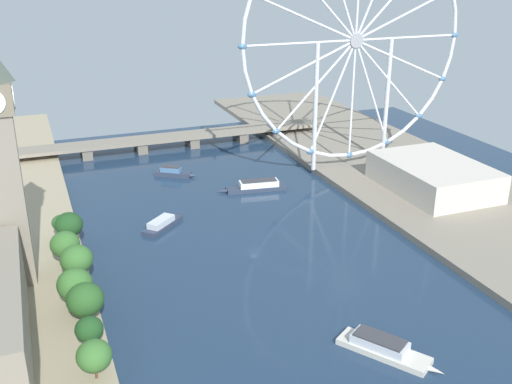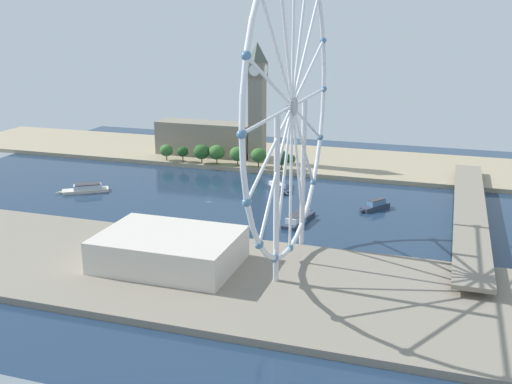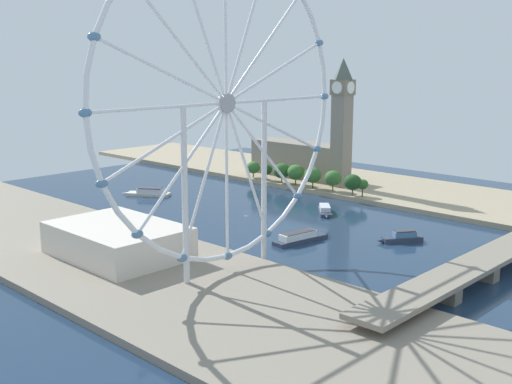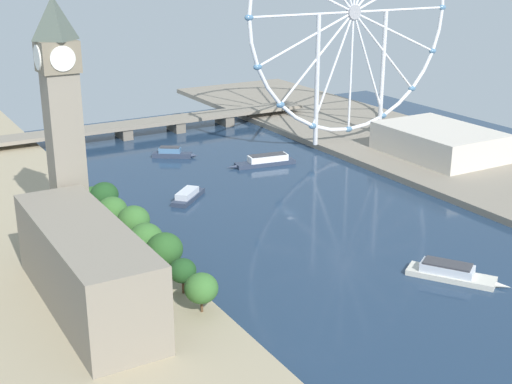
{
  "view_description": "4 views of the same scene",
  "coord_description": "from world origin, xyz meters",
  "px_view_note": "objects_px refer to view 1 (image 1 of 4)",
  "views": [
    {
      "loc": [
        -79.57,
        -207.75,
        113.07
      ],
      "look_at": [
        13.01,
        30.34,
        13.0
      ],
      "focal_mm": 42.45,
      "sensor_mm": 36.0,
      "label": 1
    },
    {
      "loc": [
        328.31,
        137.56,
        108.63
      ],
      "look_at": [
        12.2,
        34.75,
        10.37
      ],
      "focal_mm": 42.51,
      "sensor_mm": 36.0,
      "label": 2
    },
    {
      "loc": [
        260.28,
        258.05,
        89.19
      ],
      "look_at": [
        -1.3,
        6.97,
        12.78
      ],
      "focal_mm": 44.72,
      "sensor_mm": 36.0,
      "label": 3
    },
    {
      "loc": [
        -149.56,
        -229.13,
        102.72
      ],
      "look_at": [
        -23.15,
        -11.74,
        16.46
      ],
      "focal_mm": 49.68,
      "sensor_mm": 36.0,
      "label": 4
    }
  ],
  "objects_px": {
    "ferris_wheel": "(356,42)",
    "tour_boat_2": "(257,186)",
    "river_bridge": "(166,139)",
    "tour_boat_1": "(383,347)",
    "clock_tower": "(3,163)",
    "tour_boat_0": "(163,224)",
    "riverside_hall": "(433,176)",
    "tour_boat_3": "(173,172)"
  },
  "relations": [
    {
      "from": "ferris_wheel",
      "to": "tour_boat_2",
      "type": "distance_m",
      "value": 91.86
    },
    {
      "from": "river_bridge",
      "to": "ferris_wheel",
      "type": "bearing_deg",
      "value": -41.77
    },
    {
      "from": "tour_boat_2",
      "to": "tour_boat_1",
      "type": "bearing_deg",
      "value": 92.69
    },
    {
      "from": "river_bridge",
      "to": "tour_boat_1",
      "type": "relative_size",
      "value": 6.64
    },
    {
      "from": "clock_tower",
      "to": "tour_boat_1",
      "type": "height_order",
      "value": "clock_tower"
    },
    {
      "from": "clock_tower",
      "to": "tour_boat_0",
      "type": "height_order",
      "value": "clock_tower"
    },
    {
      "from": "ferris_wheel",
      "to": "tour_boat_0",
      "type": "xyz_separation_m",
      "value": [
        -115.58,
        -38.52,
        -69.19
      ]
    },
    {
      "from": "riverside_hall",
      "to": "river_bridge",
      "type": "distance_m",
      "value": 164.95
    },
    {
      "from": "river_bridge",
      "to": "tour_boat_2",
      "type": "bearing_deg",
      "value": -73.38
    },
    {
      "from": "tour_boat_0",
      "to": "riverside_hall",
      "type": "bearing_deg",
      "value": -46.65
    },
    {
      "from": "riverside_hall",
      "to": "tour_boat_3",
      "type": "bearing_deg",
      "value": 147.23
    },
    {
      "from": "clock_tower",
      "to": "tour_boat_3",
      "type": "height_order",
      "value": "clock_tower"
    },
    {
      "from": "ferris_wheel",
      "to": "tour_boat_0",
      "type": "bearing_deg",
      "value": -161.57
    },
    {
      "from": "clock_tower",
      "to": "tour_boat_2",
      "type": "distance_m",
      "value": 138.24
    },
    {
      "from": "tour_boat_0",
      "to": "tour_boat_3",
      "type": "height_order",
      "value": "tour_boat_3"
    },
    {
      "from": "tour_boat_0",
      "to": "river_bridge",
      "type": "bearing_deg",
      "value": 33.33
    },
    {
      "from": "ferris_wheel",
      "to": "tour_boat_1",
      "type": "distance_m",
      "value": 183.36
    },
    {
      "from": "clock_tower",
      "to": "tour_boat_0",
      "type": "relative_size",
      "value": 3.88
    },
    {
      "from": "tour_boat_0",
      "to": "tour_boat_1",
      "type": "distance_m",
      "value": 121.75
    },
    {
      "from": "ferris_wheel",
      "to": "tour_boat_3",
      "type": "xyz_separation_m",
      "value": [
        -94.79,
        25.52,
        -68.78
      ]
    },
    {
      "from": "clock_tower",
      "to": "ferris_wheel",
      "type": "xyz_separation_m",
      "value": [
        175.32,
        71.77,
        23.12
      ]
    },
    {
      "from": "ferris_wheel",
      "to": "tour_boat_3",
      "type": "relative_size",
      "value": 6.16
    },
    {
      "from": "tour_boat_3",
      "to": "river_bridge",
      "type": "bearing_deg",
      "value": 114.75
    },
    {
      "from": "riverside_hall",
      "to": "tour_boat_1",
      "type": "distance_m",
      "value": 140.98
    },
    {
      "from": "ferris_wheel",
      "to": "tour_boat_2",
      "type": "height_order",
      "value": "ferris_wheel"
    },
    {
      "from": "river_bridge",
      "to": "tour_boat_1",
      "type": "bearing_deg",
      "value": -86.99
    },
    {
      "from": "tour_boat_0",
      "to": "tour_boat_3",
      "type": "xyz_separation_m",
      "value": [
        20.79,
        64.04,
        0.4
      ]
    },
    {
      "from": "clock_tower",
      "to": "tour_boat_2",
      "type": "bearing_deg",
      "value": 27.8
    },
    {
      "from": "clock_tower",
      "to": "tour_boat_2",
      "type": "relative_size",
      "value": 2.38
    },
    {
      "from": "river_bridge",
      "to": "tour_boat_2",
      "type": "xyz_separation_m",
      "value": [
        26.21,
        -87.85,
        -3.83
      ]
    },
    {
      "from": "river_bridge",
      "to": "tour_boat_2",
      "type": "height_order",
      "value": "river_bridge"
    },
    {
      "from": "ferris_wheel",
      "to": "tour_boat_1",
      "type": "relative_size",
      "value": 4.36
    },
    {
      "from": "tour_boat_1",
      "to": "tour_boat_0",
      "type": "bearing_deg",
      "value": 166.47
    },
    {
      "from": "riverside_hall",
      "to": "tour_boat_0",
      "type": "xyz_separation_m",
      "value": [
        -136.21,
        10.25,
        -8.22
      ]
    },
    {
      "from": "tour_boat_0",
      "to": "tour_boat_3",
      "type": "bearing_deg",
      "value": 29.67
    },
    {
      "from": "tour_boat_1",
      "to": "tour_boat_3",
      "type": "height_order",
      "value": "tour_boat_3"
    },
    {
      "from": "riverside_hall",
      "to": "tour_boat_2",
      "type": "height_order",
      "value": "riverside_hall"
    },
    {
      "from": "river_bridge",
      "to": "tour_boat_0",
      "type": "distance_m",
      "value": 119.22
    },
    {
      "from": "river_bridge",
      "to": "tour_boat_0",
      "type": "bearing_deg",
      "value": -104.32
    },
    {
      "from": "clock_tower",
      "to": "river_bridge",
      "type": "relative_size",
      "value": 0.43
    },
    {
      "from": "riverside_hall",
      "to": "river_bridge",
      "type": "xyz_separation_m",
      "value": [
        -106.74,
        125.7,
        -3.98
      ]
    },
    {
      "from": "river_bridge",
      "to": "tour_boat_0",
      "type": "xyz_separation_m",
      "value": [
        -29.46,
        -115.45,
        -4.24
      ]
    }
  ]
}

